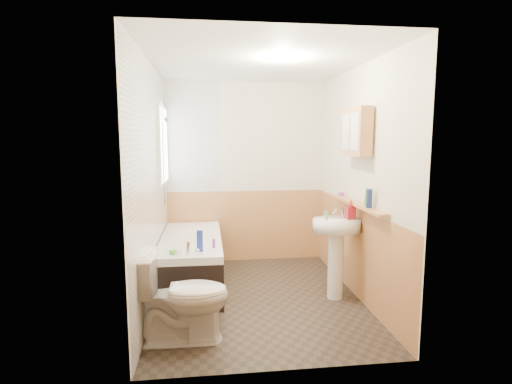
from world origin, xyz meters
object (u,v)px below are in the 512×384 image
bathtub (192,260)px  toilet (182,296)px  medicine_cabinet (356,132)px  sink (336,242)px  pine_shelf (356,204)px

bathtub → toilet: toilet is taller
toilet → medicine_cabinet: medicine_cabinet is taller
sink → toilet: bearing=-164.0°
sink → pine_shelf: 0.46m
bathtub → medicine_cabinet: bearing=-20.3°
bathtub → sink: (1.57, -0.62, 0.33)m
sink → medicine_cabinet: (0.17, -0.03, 1.17)m
bathtub → medicine_cabinet: medicine_cabinet is taller
toilet → sink: (1.60, 0.74, 0.23)m
toilet → sink: 1.78m
pine_shelf → medicine_cabinet: size_ratio=2.50×
toilet → sink: size_ratio=0.81×
medicine_cabinet → sink: bearing=170.6°
sink → pine_shelf: pine_shelf is taller
pine_shelf → medicine_cabinet: bearing=-168.9°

